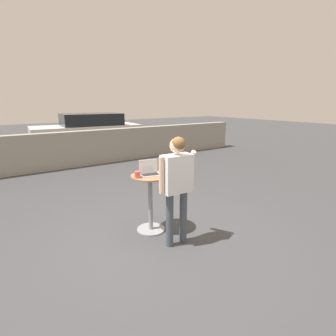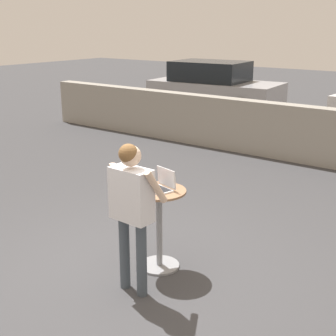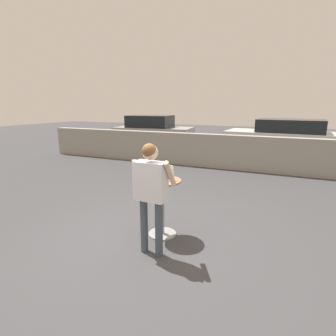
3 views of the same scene
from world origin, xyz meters
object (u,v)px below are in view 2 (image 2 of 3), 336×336
Objects in this scene: cafe_table at (159,221)px; standing_person at (131,200)px; laptop at (161,185)px; coffee_mug at (143,182)px; parked_car_further_down at (214,87)px.

standing_person reaches higher than cafe_table.
coffee_mug is (-0.24, -0.04, -0.00)m from laptop.
cafe_table is 10.02m from parked_car_further_down.
standing_person is (0.09, -0.61, 0.02)m from laptop.
parked_car_further_down is (-4.45, 8.88, -0.18)m from coffee_mug.
cafe_table is 0.23× the size of parked_car_further_down.
standing_person is at bearing -60.27° from coffee_mug.
cafe_table is 2.70× the size of laptop.
standing_person is at bearing -63.21° from parked_car_further_down.
laptop is 0.61m from standing_person.
coffee_mug is at bearing -63.40° from parked_car_further_down.
coffee_mug is at bearing -176.75° from cafe_table.
laptop reaches higher than coffee_mug.
parked_car_further_down is at bearing 117.78° from cafe_table.
standing_person is at bearing -80.46° from cafe_table.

